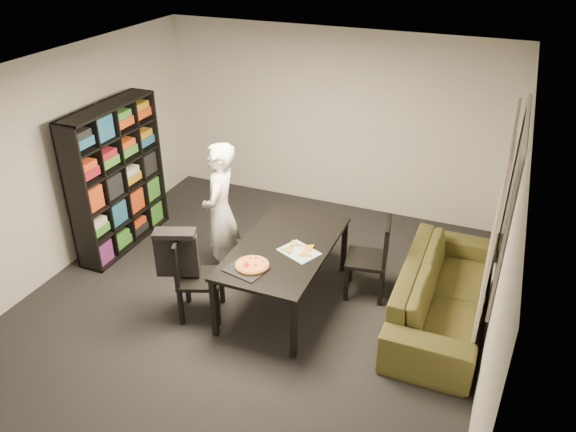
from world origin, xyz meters
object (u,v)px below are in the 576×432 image
at_px(dining_table, 285,250).
at_px(person, 220,212).
at_px(chair_left, 191,271).
at_px(baking_tray, 246,269).
at_px(pepperoni_pizza, 252,265).
at_px(bookshelf, 117,178).
at_px(sofa, 443,292).
at_px(chair_right, 376,253).

height_order(dining_table, person, person).
xyz_separation_m(chair_left, baking_tray, (0.65, 0.02, 0.18)).
bearing_deg(dining_table, pepperoni_pizza, -105.48).
bearing_deg(bookshelf, person, -5.86).
bearing_deg(dining_table, person, 166.76).
xyz_separation_m(bookshelf, sofa, (4.17, -0.01, -0.62)).
xyz_separation_m(person, baking_tray, (0.72, -0.80, -0.11)).
bearing_deg(baking_tray, person, 131.96).
bearing_deg(sofa, person, 93.33).
xyz_separation_m(bookshelf, chair_right, (3.37, 0.12, -0.39)).
bearing_deg(baking_tray, pepperoni_pizza, 59.36).
distance_m(bookshelf, person, 1.58).
bearing_deg(baking_tray, dining_table, 72.70).
relative_size(person, sofa, 0.76).
relative_size(chair_left, baking_tray, 2.45).
relative_size(chair_left, pepperoni_pizza, 2.80).
distance_m(baking_tray, sofa, 2.15).
distance_m(bookshelf, pepperoni_pizza, 2.50).
relative_size(chair_right, sofa, 0.43).
distance_m(person, pepperoni_pizza, 1.06).
height_order(chair_right, pepperoni_pizza, chair_right).
bearing_deg(person, chair_right, 85.32).
bearing_deg(chair_right, pepperoni_pizza, -55.01).
bearing_deg(person, chair_left, -9.12).
distance_m(chair_left, pepperoni_pizza, 0.73).
xyz_separation_m(dining_table, sofa, (1.70, 0.36, -0.34)).
bearing_deg(baking_tray, bookshelf, 157.25).
bearing_deg(chair_left, sofa, -90.39).
bearing_deg(sofa, baking_tray, 116.74).
xyz_separation_m(chair_right, pepperoni_pizza, (-1.05, -1.01, 0.21)).
xyz_separation_m(chair_right, sofa, (0.80, -0.13, -0.23)).
distance_m(dining_table, pepperoni_pizza, 0.55).
relative_size(dining_table, chair_right, 1.81).
distance_m(bookshelf, sofa, 4.21).
bearing_deg(dining_table, chair_right, 28.61).
relative_size(chair_right, person, 0.57).
bearing_deg(sofa, chair_right, 80.68).
distance_m(bookshelf, chair_left, 1.94).
relative_size(dining_table, person, 1.03).
distance_m(dining_table, person, 0.94).
bearing_deg(pepperoni_pizza, baking_tray, -120.64).
height_order(chair_right, sofa, chair_right).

